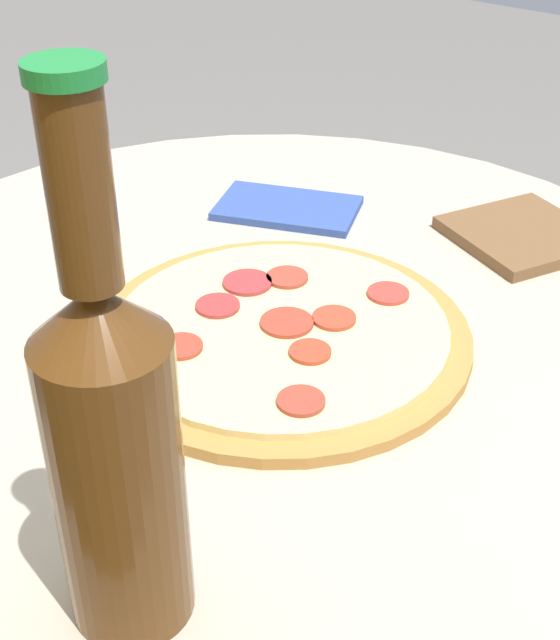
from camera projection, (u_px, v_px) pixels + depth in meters
table at (269, 468)px, 0.87m from camera, size 0.81×0.81×0.75m
pizza at (280, 332)px, 0.72m from camera, size 0.31×0.31×0.02m
beer_bottle at (114, 445)px, 0.44m from camera, size 0.07×0.07×0.31m
pizza_paddle at (555, 226)px, 0.89m from camera, size 0.19×0.29×0.02m
napkin at (287, 208)px, 0.92m from camera, size 0.17×0.13×0.01m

